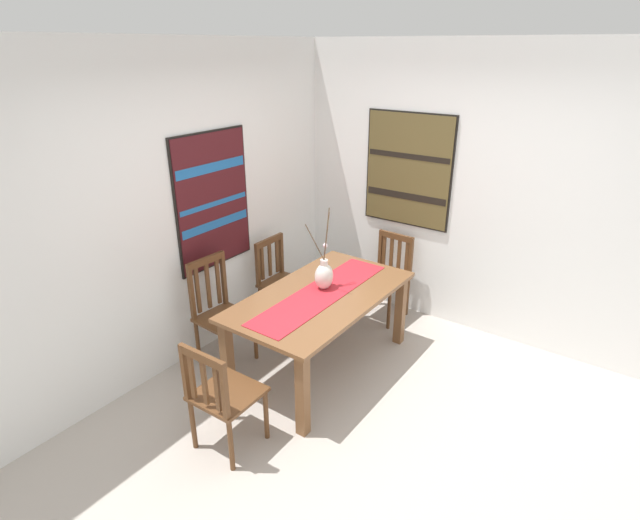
{
  "coord_description": "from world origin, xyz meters",
  "views": [
    {
      "loc": [
        -2.64,
        -1.43,
        2.64
      ],
      "look_at": [
        0.4,
        0.73,
        1.02
      ],
      "focal_mm": 28.09,
      "sensor_mm": 36.0,
      "label": 1
    }
  ],
  "objects_px": {
    "chair_1": "(220,311)",
    "chair_3": "(387,274)",
    "centerpiece_vase": "(324,275)",
    "painting_on_side_wall": "(408,170)",
    "painting_on_back_wall": "(213,201)",
    "chair_2": "(222,395)",
    "chair_0": "(281,280)",
    "dining_table": "(321,305)"
  },
  "relations": [
    {
      "from": "chair_3",
      "to": "painting_on_back_wall",
      "type": "distance_m",
      "value": 1.92
    },
    {
      "from": "chair_2",
      "to": "painting_on_side_wall",
      "type": "bearing_deg",
      "value": -0.72
    },
    {
      "from": "chair_1",
      "to": "chair_3",
      "type": "bearing_deg",
      "value": -27.26
    },
    {
      "from": "centerpiece_vase",
      "to": "chair_2",
      "type": "relative_size",
      "value": 0.8
    },
    {
      "from": "dining_table",
      "to": "chair_0",
      "type": "height_order",
      "value": "chair_0"
    },
    {
      "from": "chair_0",
      "to": "chair_3",
      "type": "xyz_separation_m",
      "value": [
        0.74,
        -0.81,
        0.0
      ]
    },
    {
      "from": "chair_2",
      "to": "painting_on_side_wall",
      "type": "distance_m",
      "value": 2.79
    },
    {
      "from": "painting_on_back_wall",
      "to": "painting_on_side_wall",
      "type": "distance_m",
      "value": 1.91
    },
    {
      "from": "centerpiece_vase",
      "to": "chair_2",
      "type": "bearing_deg",
      "value": -177.65
    },
    {
      "from": "painting_on_back_wall",
      "to": "dining_table",
      "type": "bearing_deg",
      "value": -83.06
    },
    {
      "from": "chair_3",
      "to": "painting_on_back_wall",
      "type": "height_order",
      "value": "painting_on_back_wall"
    },
    {
      "from": "centerpiece_vase",
      "to": "painting_on_side_wall",
      "type": "distance_m",
      "value": 1.47
    },
    {
      "from": "centerpiece_vase",
      "to": "painting_on_side_wall",
      "type": "height_order",
      "value": "painting_on_side_wall"
    },
    {
      "from": "painting_on_back_wall",
      "to": "chair_2",
      "type": "bearing_deg",
      "value": -133.91
    },
    {
      "from": "chair_0",
      "to": "painting_on_side_wall",
      "type": "bearing_deg",
      "value": -40.87
    },
    {
      "from": "centerpiece_vase",
      "to": "painting_on_side_wall",
      "type": "xyz_separation_m",
      "value": [
        1.31,
        -0.08,
        0.65
      ]
    },
    {
      "from": "dining_table",
      "to": "chair_1",
      "type": "xyz_separation_m",
      "value": [
        -0.41,
        0.8,
        -0.13
      ]
    },
    {
      "from": "chair_1",
      "to": "painting_on_back_wall",
      "type": "bearing_deg",
      "value": 44.94
    },
    {
      "from": "chair_2",
      "to": "dining_table",
      "type": "bearing_deg",
      "value": 0.78
    },
    {
      "from": "chair_2",
      "to": "chair_3",
      "type": "relative_size",
      "value": 1.0
    },
    {
      "from": "dining_table",
      "to": "painting_on_side_wall",
      "type": "xyz_separation_m",
      "value": [
        1.4,
        -0.05,
        0.89
      ]
    },
    {
      "from": "chair_0",
      "to": "painting_on_back_wall",
      "type": "distance_m",
      "value": 1.11
    },
    {
      "from": "dining_table",
      "to": "chair_2",
      "type": "relative_size",
      "value": 1.93
    },
    {
      "from": "dining_table",
      "to": "centerpiece_vase",
      "type": "distance_m",
      "value": 0.25
    },
    {
      "from": "chair_0",
      "to": "dining_table",
      "type": "bearing_deg",
      "value": -118.05
    },
    {
      "from": "dining_table",
      "to": "chair_2",
      "type": "distance_m",
      "value": 1.19
    },
    {
      "from": "dining_table",
      "to": "painting_on_back_wall",
      "type": "height_order",
      "value": "painting_on_back_wall"
    },
    {
      "from": "chair_1",
      "to": "chair_3",
      "type": "xyz_separation_m",
      "value": [
        1.57,
        -0.81,
        -0.02
      ]
    },
    {
      "from": "chair_0",
      "to": "chair_1",
      "type": "bearing_deg",
      "value": 179.79
    },
    {
      "from": "chair_0",
      "to": "painting_on_back_wall",
      "type": "bearing_deg",
      "value": 153.24
    },
    {
      "from": "chair_3",
      "to": "painting_on_back_wall",
      "type": "relative_size",
      "value": 0.72
    },
    {
      "from": "centerpiece_vase",
      "to": "chair_3",
      "type": "height_order",
      "value": "centerpiece_vase"
    },
    {
      "from": "dining_table",
      "to": "chair_1",
      "type": "distance_m",
      "value": 0.91
    },
    {
      "from": "dining_table",
      "to": "painting_on_back_wall",
      "type": "relative_size",
      "value": 1.39
    },
    {
      "from": "dining_table",
      "to": "painting_on_back_wall",
      "type": "distance_m",
      "value": 1.32
    },
    {
      "from": "dining_table",
      "to": "chair_3",
      "type": "distance_m",
      "value": 1.18
    },
    {
      "from": "painting_on_side_wall",
      "to": "centerpiece_vase",
      "type": "bearing_deg",
      "value": 176.29
    },
    {
      "from": "chair_1",
      "to": "painting_on_side_wall",
      "type": "distance_m",
      "value": 2.25
    },
    {
      "from": "chair_2",
      "to": "painting_on_side_wall",
      "type": "relative_size",
      "value": 0.78
    },
    {
      "from": "centerpiece_vase",
      "to": "chair_1",
      "type": "distance_m",
      "value": 0.99
    },
    {
      "from": "chair_0",
      "to": "chair_1",
      "type": "relative_size",
      "value": 0.91
    },
    {
      "from": "painting_on_side_wall",
      "to": "dining_table",
      "type": "bearing_deg",
      "value": 178.02
    }
  ]
}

